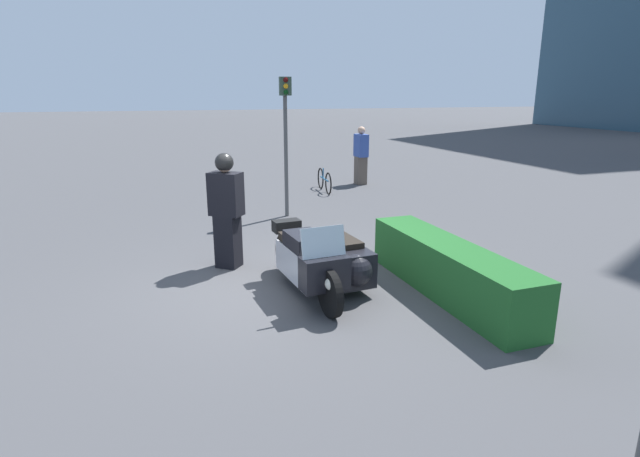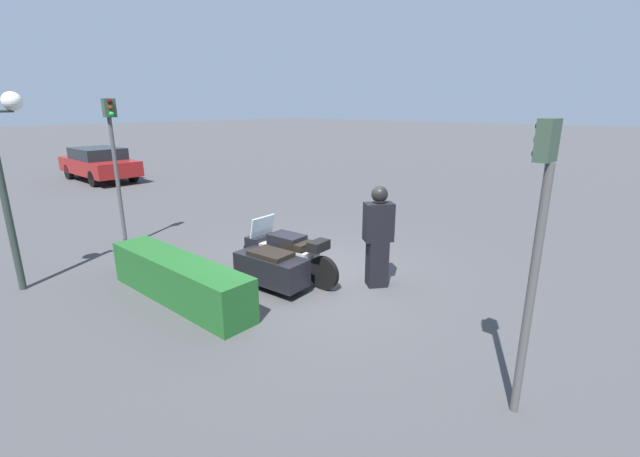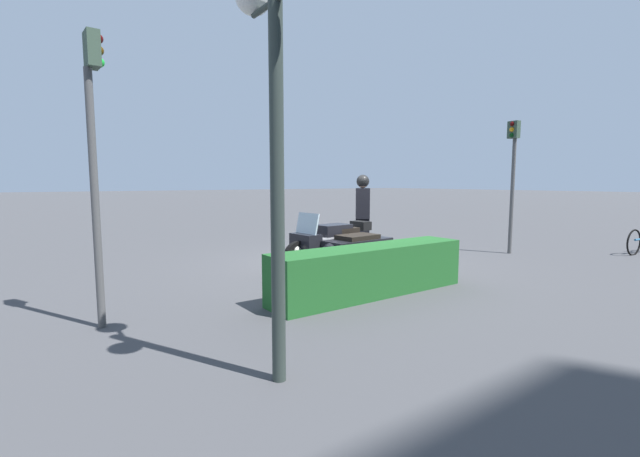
{
  "view_description": "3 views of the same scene",
  "coord_description": "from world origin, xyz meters",
  "px_view_note": "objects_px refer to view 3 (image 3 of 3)",
  "views": [
    {
      "loc": [
        6.97,
        -1.73,
        2.82
      ],
      "look_at": [
        -0.29,
        0.84,
        0.72
      ],
      "focal_mm": 28.0,
      "sensor_mm": 36.0,
      "label": 1
    },
    {
      "loc": [
        -5.11,
        5.81,
        3.27
      ],
      "look_at": [
        0.12,
        -0.2,
        0.97
      ],
      "focal_mm": 24.0,
      "sensor_mm": 36.0,
      "label": 2
    },
    {
      "loc": [
        5.62,
        7.06,
        1.74
      ],
      "look_at": [
        0.89,
        0.4,
        0.84
      ],
      "focal_mm": 24.0,
      "sensor_mm": 36.0,
      "label": 3
    }
  ],
  "objects_px": {
    "officer_rider": "(363,213)",
    "traffic_light_near": "(94,137)",
    "traffic_light_far": "(513,167)",
    "hedge_bush_curbside": "(371,270)",
    "twin_lamp_post": "(276,68)",
    "police_motorcycle": "(341,248)"
  },
  "relations": [
    {
      "from": "officer_rider",
      "to": "traffic_light_near",
      "type": "height_order",
      "value": "traffic_light_near"
    },
    {
      "from": "traffic_light_near",
      "to": "traffic_light_far",
      "type": "relative_size",
      "value": 1.08
    },
    {
      "from": "hedge_bush_curbside",
      "to": "twin_lamp_post",
      "type": "relative_size",
      "value": 0.97
    },
    {
      "from": "hedge_bush_curbside",
      "to": "traffic_light_far",
      "type": "relative_size",
      "value": 1.08
    },
    {
      "from": "twin_lamp_post",
      "to": "traffic_light_near",
      "type": "height_order",
      "value": "twin_lamp_post"
    },
    {
      "from": "police_motorcycle",
      "to": "officer_rider",
      "type": "bearing_deg",
      "value": -147.12
    },
    {
      "from": "officer_rider",
      "to": "hedge_bush_curbside",
      "type": "xyz_separation_m",
      "value": [
        2.24,
        2.77,
        -0.63
      ]
    },
    {
      "from": "twin_lamp_post",
      "to": "traffic_light_near",
      "type": "relative_size",
      "value": 1.02
    },
    {
      "from": "police_motorcycle",
      "to": "traffic_light_far",
      "type": "height_order",
      "value": "traffic_light_far"
    },
    {
      "from": "police_motorcycle",
      "to": "officer_rider",
      "type": "relative_size",
      "value": 1.26
    },
    {
      "from": "hedge_bush_curbside",
      "to": "police_motorcycle",
      "type": "bearing_deg",
      "value": -113.42
    },
    {
      "from": "traffic_light_near",
      "to": "traffic_light_far",
      "type": "xyz_separation_m",
      "value": [
        -8.91,
        -0.14,
        -0.15
      ]
    },
    {
      "from": "officer_rider",
      "to": "traffic_light_far",
      "type": "distance_m",
      "value": 3.76
    },
    {
      "from": "police_motorcycle",
      "to": "traffic_light_near",
      "type": "distance_m",
      "value": 4.75
    },
    {
      "from": "traffic_light_near",
      "to": "traffic_light_far",
      "type": "distance_m",
      "value": 8.92
    },
    {
      "from": "police_motorcycle",
      "to": "traffic_light_far",
      "type": "relative_size",
      "value": 0.76
    },
    {
      "from": "police_motorcycle",
      "to": "twin_lamp_post",
      "type": "bearing_deg",
      "value": 41.07
    },
    {
      "from": "police_motorcycle",
      "to": "officer_rider",
      "type": "xyz_separation_m",
      "value": [
        -1.53,
        -1.15,
        0.54
      ]
    },
    {
      "from": "officer_rider",
      "to": "hedge_bush_curbside",
      "type": "bearing_deg",
      "value": -89.93
    },
    {
      "from": "hedge_bush_curbside",
      "to": "traffic_light_far",
      "type": "bearing_deg",
      "value": -170.47
    },
    {
      "from": "police_motorcycle",
      "to": "traffic_light_far",
      "type": "xyz_separation_m",
      "value": [
        -4.6,
        0.73,
        1.63
      ]
    },
    {
      "from": "hedge_bush_curbside",
      "to": "traffic_light_near",
      "type": "xyz_separation_m",
      "value": [
        3.61,
        -0.75,
        1.87
      ]
    }
  ]
}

